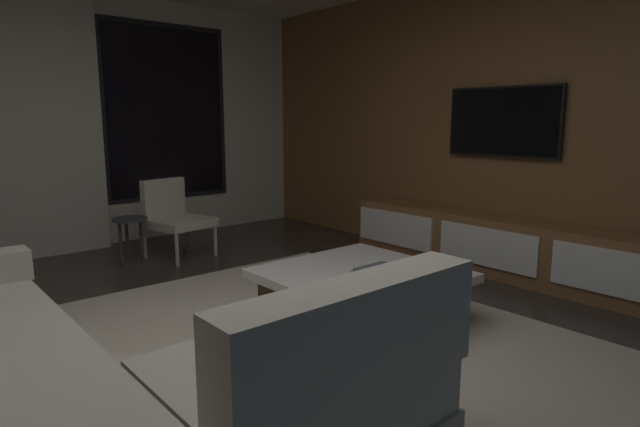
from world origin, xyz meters
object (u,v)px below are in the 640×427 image
(mounted_tv, at_px, (503,122))
(sectional_couch, at_px, (59,394))
(side_stool, at_px, (130,226))
(media_console, at_px, (505,248))
(book_stack_on_coffee_table, at_px, (374,272))
(accent_chair_near_window, at_px, (174,214))
(coffee_table, at_px, (360,295))

(mounted_tv, bearing_deg, sectional_couch, -174.23)
(side_stool, bearing_deg, mounted_tv, -42.17)
(side_stool, bearing_deg, media_console, -46.63)
(book_stack_on_coffee_table, distance_m, media_console, 1.77)
(book_stack_on_coffee_table, height_order, side_stool, side_stool)
(accent_chair_near_window, distance_m, media_console, 3.19)
(side_stool, relative_size, media_console, 0.15)
(coffee_table, bearing_deg, book_stack_on_coffee_table, -99.50)
(coffee_table, relative_size, side_stool, 2.52)
(coffee_table, distance_m, book_stack_on_coffee_table, 0.25)
(media_console, bearing_deg, coffee_table, 177.77)
(side_stool, xyz_separation_m, media_console, (2.37, -2.51, -0.12))
(sectional_couch, bearing_deg, accent_chair_near_window, 56.83)
(coffee_table, relative_size, book_stack_on_coffee_table, 4.08)
(coffee_table, bearing_deg, mounted_tv, 3.90)
(sectional_couch, distance_m, book_stack_on_coffee_table, 1.95)
(side_stool, height_order, mounted_tv, mounted_tv)
(coffee_table, bearing_deg, media_console, -2.23)
(coffee_table, bearing_deg, sectional_couch, -172.41)
(accent_chair_near_window, bearing_deg, media_console, -53.16)
(book_stack_on_coffee_table, distance_m, mounted_tv, 2.18)
(sectional_couch, relative_size, accent_chair_near_window, 3.21)
(book_stack_on_coffee_table, distance_m, side_stool, 2.66)
(coffee_table, distance_m, side_stool, 2.53)
(accent_chair_near_window, relative_size, side_stool, 1.70)
(side_stool, xyz_separation_m, mounted_tv, (2.55, -2.31, 0.98))
(book_stack_on_coffee_table, distance_m, accent_chair_near_window, 2.63)
(sectional_couch, height_order, coffee_table, sectional_couch)
(book_stack_on_coffee_table, xyz_separation_m, side_stool, (-0.61, 2.58, -0.02))
(book_stack_on_coffee_table, xyz_separation_m, media_console, (1.76, 0.07, -0.14))
(book_stack_on_coffee_table, bearing_deg, media_console, 2.44)
(sectional_couch, distance_m, coffee_table, 1.98)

